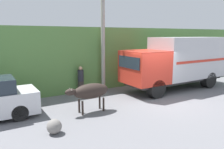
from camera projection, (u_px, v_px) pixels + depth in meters
The scene contains 8 objects.
ground_plane at pixel (162, 101), 11.50m from camera, with size 60.00×60.00×0.00m, color slate.
hillside_embankment at pixel (101, 54), 16.82m from camera, with size 32.00×5.92×3.87m.
building_backdrop at pixel (17, 67), 12.44m from camera, with size 5.00×2.70×3.17m.
cargo_truck at pixel (179, 61), 13.78m from camera, with size 7.35×2.26×3.26m.
brown_cow at pixel (90, 91), 9.64m from camera, with size 2.04×0.68×1.30m.
pedestrian_on_hill at pixel (81, 79), 12.69m from camera, with size 0.44×0.44×1.63m.
utility_pole at pixel (103, 34), 12.89m from camera, with size 0.90×0.24×6.72m.
roadside_rock at pixel (54, 127), 7.62m from camera, with size 0.53×0.53×0.53m.
Camera 1 is at (-7.98, -8.10, 3.42)m, focal length 35.00 mm.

